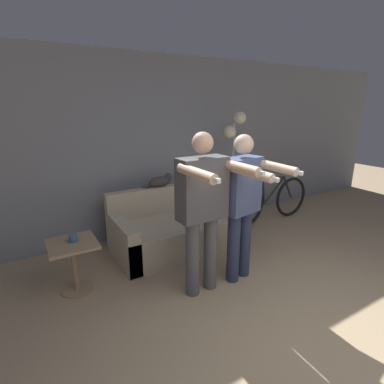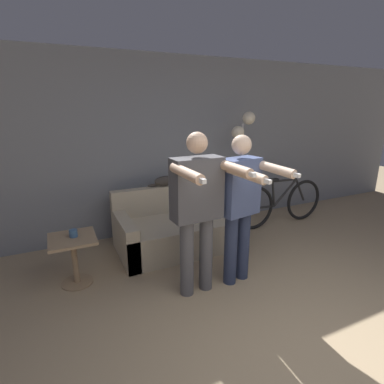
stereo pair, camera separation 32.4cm
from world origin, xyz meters
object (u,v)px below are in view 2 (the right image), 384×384
Objects in this scene: cup at (73,233)px; bicycle at (280,203)px; cat at (167,180)px; couch at (178,229)px; side_table at (74,251)px; floor_lamp at (242,145)px; person_left at (198,204)px; person_right at (240,202)px.

bicycle is at bearing 7.18° from cup.
cat reaches higher than cup.
side_table is at bearing -164.76° from couch.
cat is 0.25× the size of floor_lamp.
cat is at bearing 170.64° from bicycle.
side_table is at bearing 146.08° from person_left.
side_table is at bearing -172.57° from bicycle.
couch is 19.23× the size of cup.
person_right is 2.96× the size of side_table.
couch is at bearing -178.63° from bicycle.
bicycle is (3.19, 0.42, -0.03)m from side_table.
cup is at bearing -167.89° from floor_lamp.
cup is (-1.12, 0.72, -0.39)m from person_left.
side_table is (-1.64, 0.70, -0.53)m from person_right.
person_right is (0.27, -1.08, 0.67)m from couch.
person_right is at bearing -144.25° from bicycle.
cat is at bearing 28.22° from side_table.
person_right is 0.95× the size of bicycle.
floor_lamp is 21.21× the size of cup.
bicycle is at bearing 1.37° from couch.
person_left reaches higher than cat.
person_right reaches higher than side_table.
cup is at bearing 42.14° from side_table.
person_right is at bearing -2.57° from person_left.
side_table is at bearing -137.86° from cup.
floor_lamp reaches higher than cat.
couch is at bearing 75.80° from person_left.
floor_lamp reaches higher than person_right.
floor_lamp is 2.63m from cup.
couch is at bearing 93.86° from person_right.
person_right is at bearing -124.21° from floor_lamp.
floor_lamp is at bearing 40.49° from person_left.
cat is 1.53m from cup.
bicycle is (1.55, 1.12, -0.56)m from person_right.
bicycle is (2.05, 1.12, -0.61)m from person_left.
floor_lamp is at bearing 12.11° from cup.
floor_lamp is (1.35, 1.25, 0.36)m from person_left.
cup is (-2.47, -0.53, -0.75)m from floor_lamp.
side_table is 3.22m from bicycle.
cat is (0.20, 1.42, -0.10)m from person_left.
floor_lamp is 3.31× the size of side_table.
person_left is at bearing -32.62° from cup.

